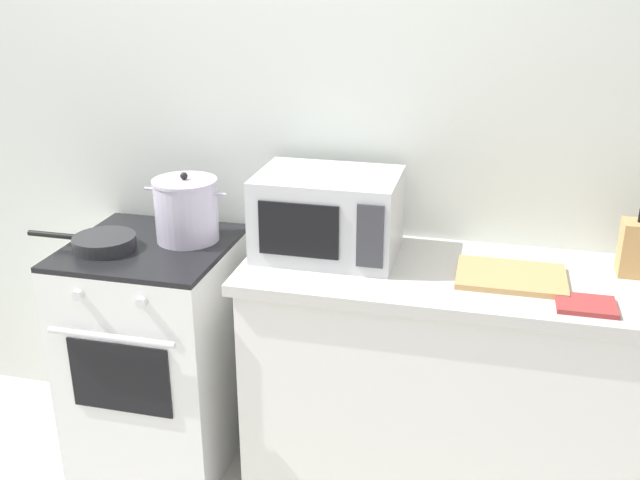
# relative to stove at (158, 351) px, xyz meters

# --- Properties ---
(back_wall) EXTENTS (4.40, 0.10, 2.50)m
(back_wall) POSITION_rel_stove_xyz_m (0.65, 0.37, 0.79)
(back_wall) COLOR silver
(back_wall) RESTS_ON ground_plane
(lower_cabinet_right) EXTENTS (1.64, 0.56, 0.88)m
(lower_cabinet_right) POSITION_rel_stove_xyz_m (1.25, 0.02, -0.02)
(lower_cabinet_right) COLOR white
(lower_cabinet_right) RESTS_ON ground_plane
(countertop_right) EXTENTS (1.70, 0.60, 0.04)m
(countertop_right) POSITION_rel_stove_xyz_m (1.25, 0.02, 0.44)
(countertop_right) COLOR beige
(countertop_right) RESTS_ON lower_cabinet_right
(stove) EXTENTS (0.60, 0.64, 0.92)m
(stove) POSITION_rel_stove_xyz_m (0.00, 0.00, 0.00)
(stove) COLOR white
(stove) RESTS_ON ground_plane
(stock_pot) EXTENTS (0.33, 0.24, 0.27)m
(stock_pot) POSITION_rel_stove_xyz_m (0.13, 0.08, 0.58)
(stock_pot) COLOR silver
(stock_pot) RESTS_ON stove
(frying_pan) EXTENTS (0.43, 0.23, 0.05)m
(frying_pan) POSITION_rel_stove_xyz_m (-0.14, -0.08, 0.48)
(frying_pan) COLOR #28282B
(frying_pan) RESTS_ON stove
(microwave) EXTENTS (0.50, 0.37, 0.30)m
(microwave) POSITION_rel_stove_xyz_m (0.68, 0.08, 0.61)
(microwave) COLOR silver
(microwave) RESTS_ON countertop_right
(cutting_board) EXTENTS (0.36, 0.26, 0.02)m
(cutting_board) POSITION_rel_stove_xyz_m (1.33, 0.00, 0.47)
(cutting_board) COLOR tan
(cutting_board) RESTS_ON countertop_right
(knife_block) EXTENTS (0.13, 0.10, 0.25)m
(knife_block) POSITION_rel_stove_xyz_m (1.74, 0.14, 0.56)
(knife_block) COLOR tan
(knife_block) RESTS_ON countertop_right
(oven_mitt) EXTENTS (0.18, 0.14, 0.02)m
(oven_mitt) POSITION_rel_stove_xyz_m (1.55, -0.16, 0.47)
(oven_mitt) COLOR #993333
(oven_mitt) RESTS_ON countertop_right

